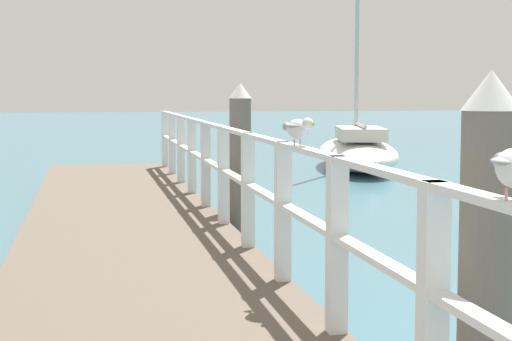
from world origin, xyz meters
TOP-DOWN VIEW (x-y plane):
  - pier_deck at (0.00, 9.33)m, footprint 2.41×18.66m
  - pier_railing at (1.13, 9.33)m, footprint 0.12×17.18m
  - dock_piling_near at (1.51, 4.13)m, footprint 0.29×0.29m
  - dock_piling_far at (1.51, 11.12)m, footprint 0.29×0.29m
  - seagull_background at (1.13, 6.50)m, footprint 0.21×0.48m
  - boat_2 at (6.17, 20.65)m, footprint 3.17×6.51m

SIDE VIEW (x-z plane):
  - pier_deck at x=0.00m, z-range 0.00..0.39m
  - boat_2 at x=6.17m, z-range -3.38..4.28m
  - dock_piling_near at x=1.51m, z-range 0.01..2.06m
  - dock_piling_far at x=1.51m, z-range 0.01..2.06m
  - pier_railing at x=1.13m, z-range 0.51..1.66m
  - seagull_background at x=1.13m, z-range 1.56..1.77m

